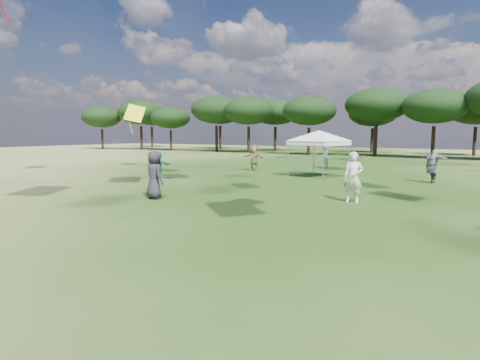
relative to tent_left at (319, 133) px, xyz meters
name	(u,v)px	position (x,y,z in m)	size (l,w,h in m)	color
tent_left	(319,133)	(0.00, 0.00, 0.00)	(5.21, 5.21, 3.01)	gray
festival_crowd	(441,169)	(6.50, -0.96, -1.71)	(31.13, 21.48, 1.93)	navy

